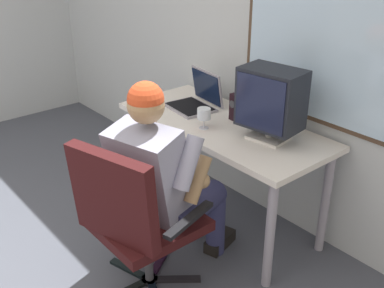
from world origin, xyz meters
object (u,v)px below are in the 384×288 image
object	(u,v)px
person_seated	(164,177)
office_chair	(132,215)
laptop	(198,98)
wine_glass	(204,115)
desk_speaker	(238,107)
crt_monitor	(271,99)
desk	(222,135)

from	to	relation	value
person_seated	office_chair	bearing A→B (deg)	-76.53
laptop	wine_glass	size ratio (longest dim) A/B	2.69
office_chair	desk_speaker	bearing A→B (deg)	102.47
crt_monitor	desk	bearing A→B (deg)	-174.64
person_seated	crt_monitor	xyz separation A→B (m)	(0.18, 0.65, 0.36)
wine_glass	desk_speaker	size ratio (longest dim) A/B	0.75
office_chair	laptop	size ratio (longest dim) A/B	2.65
crt_monitor	laptop	size ratio (longest dim) A/B	1.22
desk	person_seated	bearing A→B (deg)	-73.73
crt_monitor	laptop	bearing A→B (deg)	177.68
crt_monitor	desk_speaker	bearing A→B (deg)	167.00
wine_glass	desk_speaker	xyz separation A→B (m)	(0.03, 0.27, -0.00)
desk	laptop	size ratio (longest dim) A/B	4.13
laptop	wine_glass	distance (m)	0.38
desk	laptop	bearing A→B (deg)	169.04
office_chair	laptop	distance (m)	1.12
desk	wine_glass	xyz separation A→B (m)	(-0.01, -0.15, 0.18)
office_chair	laptop	xyz separation A→B (m)	(-0.56, 0.93, 0.28)
laptop	crt_monitor	bearing A→B (deg)	-2.32
person_seated	desk_speaker	world-z (taller)	person_seated
wine_glass	laptop	bearing A→B (deg)	145.32
desk_speaker	desk	bearing A→B (deg)	-101.74
desk	wine_glass	bearing A→B (deg)	-93.00
wine_glass	person_seated	bearing A→B (deg)	-67.89
office_chair	crt_monitor	size ratio (longest dim) A/B	2.18
office_chair	person_seated	world-z (taller)	person_seated
desk	wine_glass	world-z (taller)	wine_glass
person_seated	laptop	world-z (taller)	person_seated
crt_monitor	laptop	world-z (taller)	crt_monitor
crt_monitor	desk_speaker	size ratio (longest dim) A/B	2.44
desk_speaker	person_seated	bearing A→B (deg)	-77.89
office_chair	wine_glass	distance (m)	0.82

